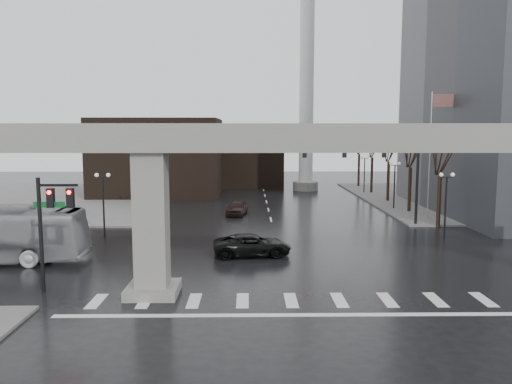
% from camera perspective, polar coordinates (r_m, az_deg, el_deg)
% --- Properties ---
extents(ground, '(160.00, 160.00, 0.00)m').
position_cam_1_polar(ground, '(26.27, 3.84, -11.54)').
color(ground, black).
rests_on(ground, ground).
extents(sidewalk_ne, '(28.00, 36.00, 0.15)m').
position_cam_1_polar(sidewalk_ne, '(67.50, 23.78, -0.69)').
color(sidewalk_ne, slate).
rests_on(sidewalk_ne, ground).
extents(sidewalk_nw, '(28.00, 36.00, 0.15)m').
position_cam_1_polar(sidewalk_nw, '(65.89, -22.09, -0.79)').
color(sidewalk_nw, slate).
rests_on(sidewalk_nw, ground).
extents(elevated_guideway, '(48.00, 2.60, 8.70)m').
position_cam_1_polar(elevated_guideway, '(25.10, 6.85, 3.61)').
color(elevated_guideway, gray).
rests_on(elevated_guideway, ground).
extents(building_far_left, '(16.00, 14.00, 10.00)m').
position_cam_1_polar(building_far_left, '(67.97, -10.93, 3.98)').
color(building_far_left, black).
rests_on(building_far_left, ground).
extents(building_far_mid, '(10.00, 10.00, 8.00)m').
position_cam_1_polar(building_far_mid, '(76.96, -0.75, 3.69)').
color(building_far_mid, black).
rests_on(building_far_mid, ground).
extents(smokestack, '(3.60, 3.60, 30.00)m').
position_cam_1_polar(smokestack, '(71.47, 5.79, 10.91)').
color(smokestack, white).
rests_on(smokestack, ground).
extents(signal_mast_arm, '(12.12, 0.43, 8.00)m').
position_cam_1_polar(signal_mast_arm, '(45.08, 13.43, 3.56)').
color(signal_mast_arm, black).
rests_on(signal_mast_arm, ground).
extents(signal_left_pole, '(2.30, 0.30, 6.00)m').
position_cam_1_polar(signal_left_pole, '(27.63, -22.43, -2.43)').
color(signal_left_pole, black).
rests_on(signal_left_pole, ground).
extents(flagpole_assembly, '(2.06, 0.12, 12.00)m').
position_cam_1_polar(flagpole_assembly, '(49.96, 19.64, 5.61)').
color(flagpole_assembly, silver).
rests_on(flagpole_assembly, ground).
extents(lamp_right_0, '(1.22, 0.32, 5.11)m').
position_cam_1_polar(lamp_right_0, '(42.12, 20.90, -0.14)').
color(lamp_right_0, black).
rests_on(lamp_right_0, ground).
extents(lamp_right_1, '(1.22, 0.32, 5.11)m').
position_cam_1_polar(lamp_right_1, '(55.29, 15.57, 1.63)').
color(lamp_right_1, black).
rests_on(lamp_right_1, ground).
extents(lamp_right_2, '(1.22, 0.32, 5.11)m').
position_cam_1_polar(lamp_right_2, '(68.80, 12.30, 2.71)').
color(lamp_right_2, black).
rests_on(lamp_right_2, ground).
extents(lamp_left_0, '(1.22, 0.32, 5.11)m').
position_cam_1_polar(lamp_left_0, '(40.77, -17.07, -0.21)').
color(lamp_left_0, black).
rests_on(lamp_left_0, ground).
extents(lamp_left_1, '(1.22, 0.32, 5.11)m').
position_cam_1_polar(lamp_left_1, '(54.28, -12.96, 1.61)').
color(lamp_left_1, black).
rests_on(lamp_left_1, ground).
extents(lamp_left_2, '(1.22, 0.32, 5.11)m').
position_cam_1_polar(lamp_left_2, '(67.98, -10.49, 2.71)').
color(lamp_left_2, black).
rests_on(lamp_left_2, ground).
extents(tree_right_0, '(1.09, 1.58, 7.50)m').
position_cam_1_polar(tree_right_0, '(46.29, 20.23, -0.38)').
color(tree_right_0, black).
rests_on(tree_right_0, ground).
extents(tree_right_1, '(1.09, 1.61, 7.67)m').
position_cam_1_polar(tree_right_1, '(53.77, 17.19, 0.77)').
color(tree_right_1, black).
rests_on(tree_right_1, ground).
extents(tree_right_2, '(1.10, 1.63, 7.85)m').
position_cam_1_polar(tree_right_2, '(61.39, 14.90, 1.63)').
color(tree_right_2, black).
rests_on(tree_right_2, ground).
extents(tree_right_3, '(1.11, 1.66, 8.02)m').
position_cam_1_polar(tree_right_3, '(69.09, 13.12, 2.29)').
color(tree_right_3, black).
rests_on(tree_right_3, ground).
extents(tree_right_4, '(1.12, 1.69, 8.19)m').
position_cam_1_polar(tree_right_4, '(76.85, 11.69, 2.83)').
color(tree_right_4, black).
rests_on(tree_right_4, ground).
extents(pickup_truck, '(5.45, 2.92, 1.45)m').
position_cam_1_polar(pickup_truck, '(33.73, -0.45, -6.08)').
color(pickup_truck, black).
rests_on(pickup_truck, ground).
extents(far_car, '(2.40, 4.45, 1.44)m').
position_cam_1_polar(far_car, '(50.13, -2.18, -1.81)').
color(far_car, black).
rests_on(far_car, ground).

